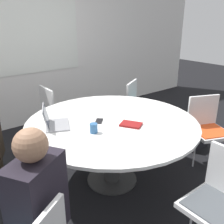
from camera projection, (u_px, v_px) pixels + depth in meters
ground_plane at (112, 179)px, 2.94m from camera, size 16.00×16.00×0.00m
wall_back at (28, 45)px, 4.10m from camera, size 8.00×0.07×2.70m
conference_table at (112, 131)px, 2.71m from camera, size 1.83×1.83×0.75m
chair_2 at (222, 197)px, 1.87m from camera, size 0.42×0.44×0.88m
chair_3 at (207, 125)px, 3.11m from camera, size 0.57×0.56×0.88m
chair_4 at (139, 104)px, 3.85m from camera, size 0.59×0.58×0.88m
chair_5 at (56, 109)px, 3.64m from camera, size 0.42×0.44×0.88m
person_1 at (36, 203)px, 1.54m from camera, size 0.42×0.38×1.23m
laptop at (53, 121)px, 2.52m from camera, size 0.36×0.39×0.21m
spiral_notebook at (131, 124)px, 2.55m from camera, size 0.24×0.26×0.02m
coffee_cup at (94, 128)px, 2.38m from camera, size 0.07×0.07×0.09m
cell_phone at (99, 121)px, 2.65m from camera, size 0.15×0.15×0.01m
handbag at (196, 139)px, 3.61m from camera, size 0.36×0.16×0.28m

